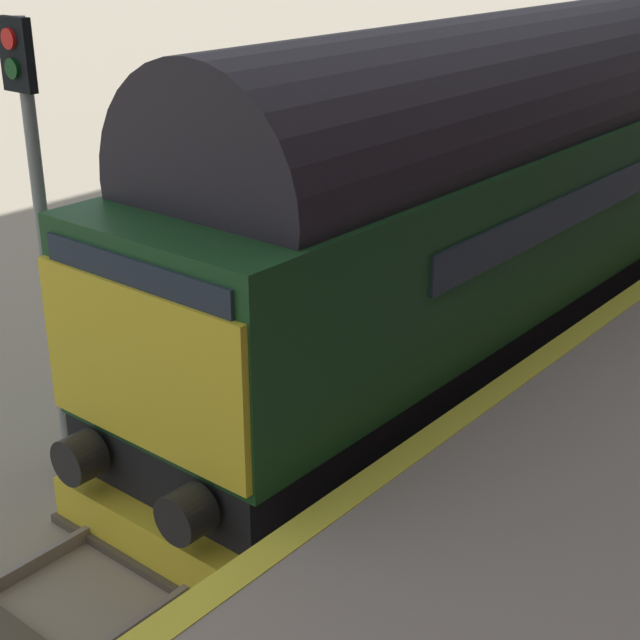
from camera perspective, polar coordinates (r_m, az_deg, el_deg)
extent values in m
plane|color=gray|center=(12.21, 4.36, -5.18)|extent=(140.00, 140.00, 0.00)
cube|color=gray|center=(12.55, 1.69, -3.91)|extent=(0.07, 60.00, 0.15)
cube|color=gray|center=(11.84, 7.22, -5.87)|extent=(0.07, 60.00, 0.15)
cube|color=#4E4537|center=(8.97, -17.82, -17.77)|extent=(2.50, 0.26, 0.09)
cube|color=#4E4537|center=(9.58, -10.73, -14.01)|extent=(2.50, 0.26, 0.09)
cube|color=#4E4537|center=(10.33, -4.77, -10.59)|extent=(2.50, 0.26, 0.09)
cube|color=#4E4537|center=(11.22, 0.20, -7.58)|extent=(2.50, 0.26, 0.09)
cube|color=#4E4537|center=(12.19, 4.36, -4.99)|extent=(2.50, 0.26, 0.09)
cube|color=#4E4537|center=(13.25, 7.86, -2.78)|extent=(2.50, 0.26, 0.09)
cube|color=#4E4537|center=(14.36, 10.82, -0.89)|extent=(2.50, 0.26, 0.09)
cube|color=#4E4537|center=(15.51, 13.34, 0.73)|extent=(2.50, 0.26, 0.09)
cube|color=#4E4537|center=(16.71, 15.51, 2.12)|extent=(2.50, 0.26, 0.09)
cube|color=#4E4537|center=(17.93, 17.38, 3.31)|extent=(2.50, 0.26, 0.09)
cube|color=yellow|center=(10.97, 12.00, -3.17)|extent=(0.30, 44.00, 0.01)
cube|color=black|center=(15.67, 14.41, 3.88)|extent=(2.56, 17.31, 0.60)
cube|color=#18441E|center=(15.30, 14.91, 8.66)|extent=(2.70, 17.31, 2.10)
cylinder|color=black|center=(15.07, 15.39, 13.19)|extent=(2.56, 15.92, 2.57)
cube|color=yellow|center=(8.65, -10.81, -2.96)|extent=(2.65, 0.08, 1.58)
cube|color=#232D3D|center=(8.38, -11.07, 1.57)|extent=(2.38, 0.04, 0.64)
cylinder|color=black|center=(9.59, -14.23, -8.03)|extent=(0.48, 0.35, 0.48)
cylinder|color=black|center=(8.58, -8.03, -11.49)|extent=(0.48, 0.35, 0.48)
cube|color=yellow|center=(9.49, -10.31, -12.55)|extent=(2.43, 0.36, 0.47)
cylinder|color=black|center=(10.27, -3.64, -7.65)|extent=(1.64, 1.04, 1.04)
cylinder|color=black|center=(11.00, 0.27, -5.41)|extent=(1.64, 1.04, 1.04)
cylinder|color=black|center=(11.77, 3.65, -3.44)|extent=(1.64, 1.04, 1.04)
cylinder|color=gray|center=(10.46, -16.14, 3.65)|extent=(0.14, 0.14, 4.89)
cube|color=black|center=(9.97, -17.78, 14.96)|extent=(0.44, 0.10, 0.71)
cylinder|color=red|center=(9.92, -18.18, 15.79)|extent=(0.20, 0.06, 0.20)
cylinder|color=#0A3E13|center=(9.95, -17.98, 14.20)|extent=(0.20, 0.06, 0.20)
cylinder|color=gray|center=(15.40, 5.77, 9.26)|extent=(0.14, 0.14, 4.27)
cube|color=black|center=(15.04, 5.91, 15.82)|extent=(0.44, 0.10, 0.71)
cylinder|color=yellow|center=(14.97, 5.80, 16.39)|extent=(0.20, 0.06, 0.20)
cylinder|color=#0A3E13|center=(15.00, 5.76, 15.33)|extent=(0.20, 0.06, 0.20)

